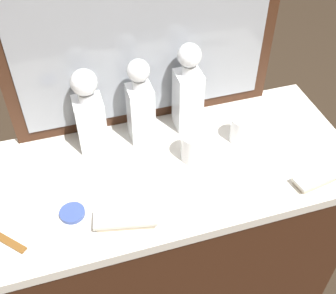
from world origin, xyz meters
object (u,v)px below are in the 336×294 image
object	(u,v)px
silver_brush_rear	(126,219)
tortoiseshell_comb	(4,239)
crystal_decanter_front	(188,95)
crystal_tumbler_far_right	(242,130)
silver_brush_front	(315,179)
porcelain_dish	(72,213)
crystal_tumbler_rear	(194,147)
crystal_decanter_far_left	(90,117)
crystal_decanter_center	(140,108)

from	to	relation	value
silver_brush_rear	tortoiseshell_comb	xyz separation A→B (m)	(-0.31, 0.04, -0.01)
crystal_decanter_front	crystal_tumbler_far_right	bearing A→B (deg)	-40.42
silver_brush_front	silver_brush_rear	xyz separation A→B (m)	(-0.56, 0.02, 0.00)
crystal_tumbler_far_right	porcelain_dish	bearing A→B (deg)	-165.80
crystal_tumbler_far_right	crystal_tumbler_rear	size ratio (longest dim) A/B	0.94
crystal_decanter_far_left	porcelain_dish	size ratio (longest dim) A/B	3.98
crystal_tumbler_far_right	silver_brush_rear	world-z (taller)	crystal_tumbler_far_right
crystal_decanter_far_left	crystal_tumbler_far_right	distance (m)	0.48
silver_brush_front	silver_brush_rear	bearing A→B (deg)	177.85
crystal_decanter_front	porcelain_dish	size ratio (longest dim) A/B	4.36
crystal_decanter_far_left	crystal_tumbler_far_right	bearing A→B (deg)	-14.58
silver_brush_front	silver_brush_rear	size ratio (longest dim) A/B	0.79
crystal_tumbler_rear	porcelain_dish	bearing A→B (deg)	-164.28
crystal_decanter_center	crystal_tumbler_far_right	distance (m)	0.33
crystal_tumbler_rear	tortoiseshell_comb	size ratio (longest dim) A/B	0.79
silver_brush_rear	crystal_tumbler_rear	bearing A→B (deg)	34.74
crystal_tumbler_far_right	tortoiseshell_comb	xyz separation A→B (m)	(-0.74, -0.17, -0.04)
crystal_tumbler_rear	silver_brush_rear	size ratio (longest dim) A/B	0.52
crystal_decanter_far_left	crystal_tumbler_rear	bearing A→B (deg)	-27.92
crystal_tumbler_far_right	crystal_decanter_center	bearing A→B (deg)	160.49
porcelain_dish	tortoiseshell_comb	bearing A→B (deg)	-170.81
crystal_decanter_front	silver_brush_rear	distance (m)	0.45
crystal_decanter_far_left	crystal_tumbler_rear	world-z (taller)	crystal_decanter_far_left
crystal_decanter_front	silver_brush_front	bearing A→B (deg)	-52.17
crystal_decanter_far_left	crystal_decanter_front	bearing A→B (deg)	0.48
crystal_tumbler_rear	silver_brush_front	size ratio (longest dim) A/B	0.67
crystal_decanter_front	crystal_tumbler_far_right	size ratio (longest dim) A/B	3.47
crystal_decanter_center	crystal_tumbler_rear	size ratio (longest dim) A/B	3.10
crystal_decanter_far_left	crystal_tumbler_far_right	size ratio (longest dim) A/B	3.17
crystal_decanter_center	crystal_tumbler_rear	distance (m)	0.20
crystal_decanter_front	silver_brush_front	world-z (taller)	crystal_decanter_front
crystal_decanter_center	crystal_tumbler_rear	bearing A→B (deg)	-47.03
porcelain_dish	crystal_decanter_far_left	bearing A→B (deg)	68.06
crystal_tumbler_rear	silver_brush_front	xyz separation A→B (m)	(0.30, -0.20, -0.03)
crystal_decanter_front	porcelain_dish	bearing A→B (deg)	-147.85
crystal_tumbler_far_right	crystal_decanter_front	bearing A→B (deg)	139.58
crystal_decanter_center	crystal_decanter_front	world-z (taller)	crystal_decanter_front
crystal_decanter_far_left	tortoiseshell_comb	size ratio (longest dim) A/B	2.34
crystal_decanter_center	silver_brush_front	world-z (taller)	crystal_decanter_center
tortoiseshell_comb	crystal_decanter_center	bearing A→B (deg)	32.16
crystal_decanter_front	crystal_tumbler_far_right	world-z (taller)	crystal_decanter_front
crystal_tumbler_far_right	silver_brush_front	size ratio (longest dim) A/B	0.63
crystal_decanter_far_left	porcelain_dish	world-z (taller)	crystal_decanter_far_left
crystal_decanter_center	tortoiseshell_comb	bearing A→B (deg)	-147.84
crystal_decanter_far_left	crystal_tumbler_rear	size ratio (longest dim) A/B	2.98
porcelain_dish	tortoiseshell_comb	xyz separation A→B (m)	(-0.18, -0.03, -0.00)
crystal_decanter_center	silver_brush_front	size ratio (longest dim) A/B	2.06
crystal_decanter_front	crystal_tumbler_far_right	distance (m)	0.20
crystal_decanter_far_left	silver_brush_front	world-z (taller)	crystal_decanter_far_left
crystal_tumbler_rear	silver_brush_front	bearing A→B (deg)	-33.32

